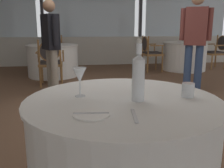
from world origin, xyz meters
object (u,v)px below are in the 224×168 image
diner_person_0 (195,37)px  wine_glass (80,76)px  dining_chair_0_0 (50,59)px  dining_chair_0_1 (54,49)px  side_plate (91,114)px  dining_chair_1_1 (217,49)px  water_tumbler (188,90)px  dining_chair_1_0 (149,50)px  diner_person_1 (51,42)px  water_bottle (138,76)px

diner_person_0 → wine_glass: bearing=-11.2°
dining_chair_0_0 → dining_chair_0_1: (-0.10, 2.05, 0.02)m
side_plate → dining_chair_1_1: (3.79, 5.33, -0.21)m
wine_glass → water_tumbler: wine_glass is taller
dining_chair_1_0 → dining_chair_1_1: (2.01, 0.21, -0.01)m
diner_person_1 → water_bottle: bearing=78.3°
dining_chair_0_0 → dining_chair_1_1: (4.40, 1.52, 0.00)m
water_bottle → diner_person_0: (1.66, 2.74, 0.10)m
wine_glass → dining_chair_0_0: bearing=99.1°
side_plate → diner_person_1: 3.24m
diner_person_0 → diner_person_1: 2.48m
dining_chair_0_0 → dining_chair_1_0: dining_chair_1_0 is taller
water_bottle → diner_person_1: (-0.80, 2.98, 0.01)m
dining_chair_1_0 → diner_person_1: diner_person_1 is taller
diner_person_1 → dining_chair_1_0: bearing=-166.6°
side_plate → diner_person_0: bearing=56.6°
side_plate → dining_chair_1_0: size_ratio=0.20×
side_plate → wine_glass: bearing=98.3°
wine_glass → dining_chair_1_0: 5.12m
dining_chair_0_0 → diner_person_0: (2.56, -0.86, 0.46)m
dining_chair_1_1 → water_tumbler: bearing=52.0°
water_bottle → diner_person_0: bearing=58.8°
dining_chair_0_0 → diner_person_1: 0.73m
side_plate → dining_chair_0_1: 5.91m
dining_chair_0_0 → dining_chair_1_1: size_ratio=0.99×
wine_glass → diner_person_1: (-0.46, 2.85, 0.03)m
dining_chair_1_0 → diner_person_1: (-2.29, -1.93, 0.35)m
side_plate → dining_chair_1_1: bearing=54.6°
dining_chair_0_0 → dining_chair_0_1: 2.05m
water_bottle → dining_chair_1_0: 5.14m
side_plate → dining_chair_0_0: size_ratio=0.20×
side_plate → dining_chair_0_0: dining_chair_0_0 is taller
dining_chair_0_0 → diner_person_1: bearing=-174.1°
dining_chair_1_1 → side_plate: bearing=48.6°
water_tumbler → dining_chair_1_0: bearing=76.6°
water_tumbler → dining_chair_1_0: dining_chair_1_0 is taller
water_bottle → dining_chair_0_0: water_bottle is taller
dining_chair_0_1 → diner_person_1: 2.70m
water_bottle → wine_glass: water_bottle is taller
side_plate → water_bottle: 0.39m
dining_chair_0_1 → dining_chair_1_0: bearing=70.6°
wine_glass → dining_chair_1_0: dining_chair_1_0 is taller
dining_chair_1_0 → dining_chair_0_1: bearing=157.3°
dining_chair_0_0 → dining_chair_1_0: (2.38, 1.31, 0.01)m
water_tumbler → dining_chair_0_0: 3.78m
side_plate → dining_chair_1_0: (1.78, 5.12, -0.19)m
water_tumbler → diner_person_1: diner_person_1 is taller
diner_person_1 → dining_chair_0_0: bearing=-108.0°
water_bottle → diner_person_0: diner_person_0 is taller
side_plate → water_tumbler: size_ratio=2.12×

